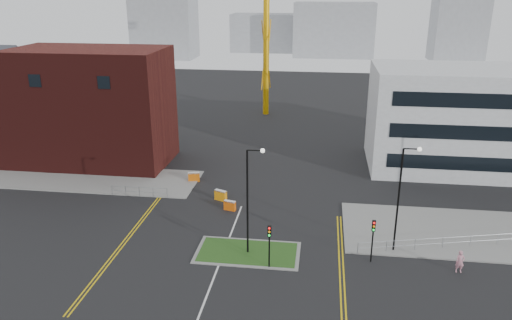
{
  "coord_description": "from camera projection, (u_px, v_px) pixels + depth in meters",
  "views": [
    {
      "loc": [
        7.57,
        -28.0,
        21.03
      ],
      "look_at": [
        1.46,
        17.04,
        5.0
      ],
      "focal_mm": 35.0,
      "sensor_mm": 36.0,
      "label": 1
    }
  ],
  "objects": [
    {
      "name": "yellow_left_a",
      "position": [
        130.0,
        233.0,
        44.6
      ],
      "size": [
        0.12,
        24.0,
        0.01
      ],
      "primitive_type": "cube",
      "color": "gold",
      "rests_on": "ground"
    },
    {
      "name": "office_block",
      "position": [
        479.0,
        120.0,
        58.7
      ],
      "size": [
        25.0,
        12.2,
        12.0
      ],
      "color": "#BBBDC0",
      "rests_on": "ground"
    },
    {
      "name": "barrier_right",
      "position": [
        230.0,
        205.0,
        49.02
      ],
      "size": [
        1.24,
        0.68,
        0.99
      ],
      "color": "#E1590C",
      "rests_on": "ground"
    },
    {
      "name": "pavement_left",
      "position": [
        77.0,
        178.0,
        57.2
      ],
      "size": [
        28.0,
        8.0,
        0.12
      ],
      "primitive_type": "cube",
      "color": "slate",
      "rests_on": "ground"
    },
    {
      "name": "streetlamp_right_near",
      "position": [
        402.0,
        191.0,
        39.86
      ],
      "size": [
        1.46,
        0.36,
        9.18
      ],
      "color": "black",
      "rests_on": "ground"
    },
    {
      "name": "grass_island",
      "position": [
        248.0,
        252.0,
        41.32
      ],
      "size": [
        8.0,
        4.0,
        0.12
      ],
      "primitive_type": "cube",
      "color": "#1F4717",
      "rests_on": "ground"
    },
    {
      "name": "pedestrian",
      "position": [
        460.0,
        262.0,
        38.3
      ],
      "size": [
        0.68,
        0.46,
        1.82
      ],
      "primitive_type": "imported",
      "rotation": [
        0.0,
        0.0,
        0.03
      ],
      "color": "pink",
      "rests_on": "ground"
    },
    {
      "name": "yellow_left_b",
      "position": [
        133.0,
        233.0,
        44.57
      ],
      "size": [
        0.12,
        24.0,
        0.01
      ],
      "primitive_type": "cube",
      "color": "gold",
      "rests_on": "ground"
    },
    {
      "name": "railing_left",
      "position": [
        139.0,
        190.0,
        52.09
      ],
      "size": [
        6.05,
        0.05,
        1.1
      ],
      "color": "gray",
      "rests_on": "ground"
    },
    {
      "name": "skyline_c",
      "position": [
        460.0,
        11.0,
        140.56
      ],
      "size": [
        14.0,
        12.0,
        28.0
      ],
      "primitive_type": "cube",
      "color": "gray",
      "rests_on": "ground"
    },
    {
      "name": "yellow_right_b",
      "position": [
        344.0,
        273.0,
        38.48
      ],
      "size": [
        0.12,
        20.0,
        0.01
      ],
      "primitive_type": "cube",
      "color": "gold",
      "rests_on": "ground"
    },
    {
      "name": "ground",
      "position": [
        201.0,
        310.0,
        34.12
      ],
      "size": [
        200.0,
        200.0,
        0.0
      ],
      "primitive_type": "plane",
      "color": "black",
      "rests_on": "ground"
    },
    {
      "name": "skyline_d",
      "position": [
        278.0,
        33.0,
        163.96
      ],
      "size": [
        30.0,
        12.0,
        12.0
      ],
      "primitive_type": "cube",
      "color": "gray",
      "rests_on": "ground"
    },
    {
      "name": "skyline_a",
      "position": [
        164.0,
        20.0,
        147.67
      ],
      "size": [
        18.0,
        12.0,
        22.0
      ],
      "primitive_type": "cube",
      "color": "gray",
      "rests_on": "ground"
    },
    {
      "name": "barrier_mid",
      "position": [
        221.0,
        195.0,
        51.25
      ],
      "size": [
        1.36,
        0.92,
        1.09
      ],
      "color": "orange",
      "rests_on": "ground"
    },
    {
      "name": "centre_line",
      "position": [
        208.0,
        293.0,
        35.99
      ],
      "size": [
        0.15,
        30.0,
        0.01
      ],
      "primitive_type": "cube",
      "color": "silver",
      "rests_on": "ground"
    },
    {
      "name": "traffic_light_island",
      "position": [
        269.0,
        239.0,
        38.35
      ],
      "size": [
        0.28,
        0.33,
        3.65
      ],
      "color": "black",
      "rests_on": "ground"
    },
    {
      "name": "brick_building",
      "position": [
        70.0,
        107.0,
        60.92
      ],
      "size": [
        24.2,
        10.07,
        14.24
      ],
      "color": "#3E110F",
      "rests_on": "ground"
    },
    {
      "name": "barrier_left",
      "position": [
        194.0,
        177.0,
        56.17
      ],
      "size": [
        1.34,
        0.71,
        1.08
      ],
      "color": "#C4570A",
      "rests_on": "ground"
    },
    {
      "name": "yellow_right_a",
      "position": [
        340.0,
        273.0,
        38.52
      ],
      "size": [
        0.12,
        20.0,
        0.01
      ],
      "primitive_type": "cube",
      "color": "gold",
      "rests_on": "ground"
    },
    {
      "name": "skyline_b",
      "position": [
        334.0,
        30.0,
        151.67
      ],
      "size": [
        24.0,
        12.0,
        16.0
      ],
      "primitive_type": "cube",
      "color": "gray",
      "rests_on": "ground"
    },
    {
      "name": "streetlamp_island",
      "position": [
        250.0,
        193.0,
        39.51
      ],
      "size": [
        1.46,
        0.36,
        9.18
      ],
      "color": "black",
      "rests_on": "ground"
    },
    {
      "name": "island_kerb",
      "position": [
        248.0,
        253.0,
        41.33
      ],
      "size": [
        8.6,
        4.6,
        0.08
      ],
      "primitive_type": "cube",
      "color": "slate",
      "rests_on": "ground"
    },
    {
      "name": "railing_right",
      "position": [
        471.0,
        239.0,
        42.01
      ],
      "size": [
        19.05,
        5.05,
        1.1
      ],
      "color": "gray",
      "rests_on": "ground"
    },
    {
      "name": "traffic_light_right",
      "position": [
        373.0,
        233.0,
        39.2
      ],
      "size": [
        0.28,
        0.33,
        3.65
      ],
      "color": "black",
      "rests_on": "ground"
    },
    {
      "name": "pavement_right",
      "position": [
        480.0,
        234.0,
        44.39
      ],
      "size": [
        24.0,
        10.0,
        0.12
      ],
      "primitive_type": "cube",
      "color": "slate",
      "rests_on": "ground"
    }
  ]
}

